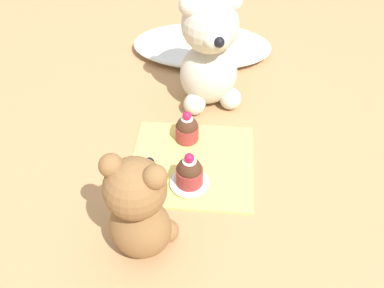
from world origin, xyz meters
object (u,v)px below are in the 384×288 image
(teddy_bear_tan, at_px, (139,209))
(saucer_plate, at_px, (189,183))
(cupcake_near_cream_bear, at_px, (187,129))
(cupcake_near_tan_bear, at_px, (189,172))
(teddy_bear_cream, at_px, (210,53))

(teddy_bear_tan, distance_m, saucer_plate, 0.18)
(teddy_bear_tan, xyz_separation_m, saucer_plate, (0.06, 0.14, -0.09))
(cupcake_near_cream_bear, relative_size, cupcake_near_tan_bear, 0.95)
(cupcake_near_cream_bear, bearing_deg, cupcake_near_tan_bear, -82.66)
(cupcake_near_cream_bear, distance_m, cupcake_near_tan_bear, 0.12)
(teddy_bear_cream, height_order, cupcake_near_tan_bear, teddy_bear_cream)
(teddy_bear_tan, bearing_deg, saucer_plate, -101.60)
(cupcake_near_tan_bear, bearing_deg, saucer_plate, 0.00)
(cupcake_near_tan_bear, bearing_deg, teddy_bear_cream, 85.60)
(cupcake_near_cream_bear, bearing_deg, teddy_bear_cream, 75.28)
(teddy_bear_cream, relative_size, cupcake_near_tan_bear, 3.53)
(teddy_bear_tan, xyz_separation_m, cupcake_near_tan_bear, (0.06, 0.14, -0.06))
(teddy_bear_cream, relative_size, saucer_plate, 3.50)
(teddy_bear_tan, bearing_deg, cupcake_near_tan_bear, -101.60)
(teddy_bear_tan, distance_m, cupcake_near_tan_bear, 0.16)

